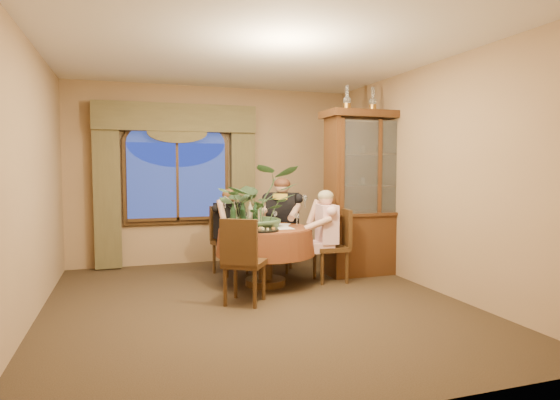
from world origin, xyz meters
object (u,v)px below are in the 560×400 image
object	(u,v)px
dining_table	(265,256)
wine_bottle_4	(250,215)
chair_front_left	(245,261)
oil_lamp_center	(373,99)
person_scarf	(283,225)
wine_bottle_2	(233,217)
person_pink	(327,236)
wine_bottle_0	(234,215)
china_cabinet	(372,193)
wine_bottle_3	(255,216)
chair_back	(230,240)
oil_lamp_right	(398,101)
person_back	(229,232)
centerpiece_plant	(257,175)
wine_bottle_5	(243,214)
chair_right	(331,246)
chair_back_right	(277,238)
oil_lamp_left	(347,98)
stoneware_vase	(257,217)
wine_bottle_1	(243,216)
olive_bowl	(271,226)

from	to	relation	value
dining_table	wine_bottle_4	xyz separation A→B (m)	(-0.18, 0.08, 0.54)
chair_front_left	oil_lamp_center	bearing A→B (deg)	55.61
person_scarf	wine_bottle_2	world-z (taller)	person_scarf
person_pink	wine_bottle_0	xyz separation A→B (m)	(-1.20, 0.22, 0.30)
china_cabinet	wine_bottle_3	size ratio (longest dim) A/B	7.00
chair_back	person_pink	xyz separation A→B (m)	(1.12, -0.86, 0.13)
oil_lamp_right	person_back	bearing A→B (deg)	167.52
person_pink	person_back	size ratio (longest dim) A/B	1.00
oil_lamp_right	chair_back	world-z (taller)	oil_lamp_right
oil_lamp_center	chair_front_left	bearing A→B (deg)	-156.63
china_cabinet	centerpiece_plant	xyz separation A→B (m)	(-1.72, -0.08, 0.27)
wine_bottle_2	wine_bottle_5	xyz separation A→B (m)	(0.19, 0.24, 0.00)
person_pink	wine_bottle_3	size ratio (longest dim) A/B	3.72
wine_bottle_5	person_pink	bearing A→B (deg)	-12.80
oil_lamp_center	centerpiece_plant	bearing A→B (deg)	-177.21
chair_right	chair_back_right	xyz separation A→B (m)	(-0.48, 0.84, 0.00)
china_cabinet	oil_lamp_left	xyz separation A→B (m)	(-0.40, 0.00, 1.32)
dining_table	chair_back_right	bearing A→B (deg)	61.80
oil_lamp_right	chair_right	xyz separation A→B (m)	(-1.16, -0.28, -2.00)
oil_lamp_right	chair_back	bearing A→B (deg)	166.23
stoneware_vase	wine_bottle_4	bearing A→B (deg)	-176.33
chair_right	oil_lamp_left	bearing A→B (deg)	-46.38
centerpiece_plant	wine_bottle_5	xyz separation A→B (m)	(-0.17, 0.04, -0.51)
oil_lamp_left	oil_lamp_right	distance (m)	0.80
dining_table	china_cabinet	xyz separation A→B (m)	(1.64, 0.19, 0.78)
wine_bottle_0	chair_right	bearing A→B (deg)	-9.68
wine_bottle_2	wine_bottle_3	world-z (taller)	same
stoneware_vase	wine_bottle_4	world-z (taller)	wine_bottle_4
dining_table	person_back	world-z (taller)	person_back
wine_bottle_1	wine_bottle_0	bearing A→B (deg)	114.55
dining_table	wine_bottle_5	bearing A→B (deg)	149.35
china_cabinet	person_back	distance (m)	2.11
chair_front_left	wine_bottle_0	distance (m)	0.95
oil_lamp_right	chair_front_left	world-z (taller)	oil_lamp_right
person_pink	wine_bottle_4	xyz separation A→B (m)	(-1.00, 0.17, 0.30)
person_pink	oil_lamp_left	bearing A→B (deg)	-49.21
oil_lamp_center	oil_lamp_right	xyz separation A→B (m)	(0.40, 0.00, 0.00)
oil_lamp_left	person_pink	bearing A→B (deg)	-145.70
wine_bottle_3	person_scarf	bearing A→B (deg)	50.20
chair_back	wine_bottle_4	distance (m)	0.82
wine_bottle_2	dining_table	bearing A→B (deg)	11.89
wine_bottle_0	dining_table	bearing A→B (deg)	-18.49
dining_table	oil_lamp_left	distance (m)	2.45
china_cabinet	person_back	size ratio (longest dim) A/B	1.89
chair_front_left	centerpiece_plant	xyz separation A→B (m)	(0.36, 0.82, 0.94)
wine_bottle_0	wine_bottle_4	size ratio (longest dim) A/B	1.00
stoneware_vase	olive_bowl	xyz separation A→B (m)	(0.14, -0.17, -0.11)
person_pink	chair_back	bearing A→B (deg)	58.98
oil_lamp_center	wine_bottle_4	xyz separation A→B (m)	(-1.82, -0.11, -1.56)
wine_bottle_2	wine_bottle_5	distance (m)	0.31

